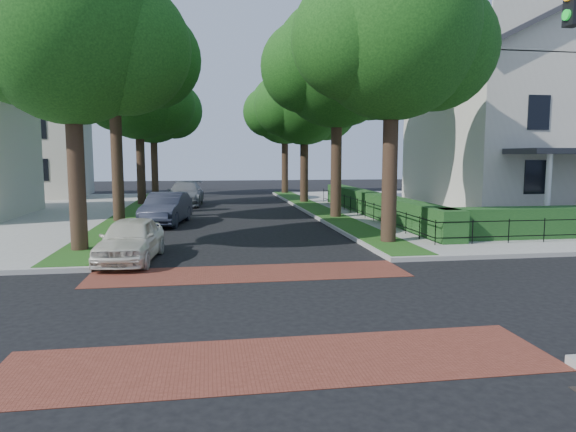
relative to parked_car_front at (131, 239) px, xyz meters
name	(u,v)px	position (x,y,z in m)	size (l,w,h in m)	color
ground	(261,305)	(3.60, -5.51, -0.70)	(120.00, 120.00, 0.00)	black
sidewalk_ne	(531,207)	(23.10, 13.49, -0.63)	(30.00, 30.00, 0.15)	gray
crosswalk_far	(250,273)	(3.60, -2.31, -0.70)	(9.00, 2.20, 0.01)	brown
crosswalk_near	(282,361)	(3.60, -8.71, -0.70)	(9.00, 2.20, 0.01)	brown
grass_strip_ne	(317,209)	(9.00, 13.59, -0.54)	(1.60, 29.80, 0.02)	#194012
grass_strip_nw	(133,212)	(-1.80, 13.59, -0.54)	(1.60, 29.80, 0.02)	#194012
tree_right_near	(393,37)	(9.20, 1.73, 6.93)	(7.75, 6.67, 10.66)	black
tree_right_mid	(338,65)	(9.21, 9.74, 7.29)	(8.25, 7.09, 11.22)	black
tree_right_far	(305,104)	(9.20, 18.71, 6.21)	(7.25, 6.23, 9.74)	black
tree_right_back	(286,110)	(9.20, 27.72, 6.57)	(7.50, 6.45, 10.20)	black
tree_left_near	(75,36)	(-1.80, 1.72, 6.57)	(7.50, 6.45, 10.20)	black
tree_left_mid	(116,51)	(-1.79, 9.73, 7.64)	(8.00, 6.88, 11.48)	black
tree_left_far	(140,98)	(-1.80, 18.71, 6.42)	(7.00, 6.02, 9.86)	black
tree_left_back	(154,107)	(-1.80, 27.73, 6.71)	(7.75, 6.66, 10.44)	black
hedge_main_road	(376,205)	(11.30, 9.49, 0.05)	(1.00, 18.00, 1.20)	#143C19
fence_main_road	(361,208)	(10.50, 9.49, -0.10)	(0.06, 18.00, 0.90)	black
house_victorian	(538,108)	(21.11, 10.41, 5.32)	(13.00, 13.05, 12.48)	beige
house_left_far	(21,134)	(-11.89, 26.49, 4.34)	(10.00, 9.00, 10.14)	beige
parked_car_front	(131,239)	(0.00, 0.00, 0.00)	(1.66, 4.12, 1.40)	silver
parked_car_middle	(166,209)	(0.43, 8.91, 0.08)	(1.65, 4.72, 1.56)	#222633
parked_car_rear	(185,194)	(0.93, 18.75, 0.10)	(2.23, 5.49, 1.59)	gray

